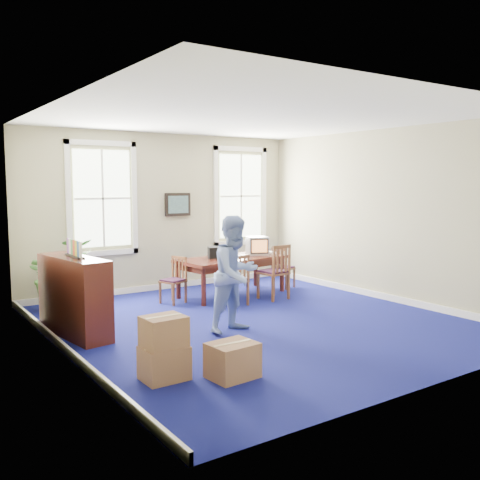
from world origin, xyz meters
TOP-DOWN VIEW (x-y plane):
  - floor at (0.00, 0.00)m, footprint 6.50×6.50m
  - ceiling at (0.00, 0.00)m, footprint 6.50×6.50m
  - wall_back at (0.00, 3.25)m, footprint 6.50×0.00m
  - wall_front at (0.00, -3.25)m, footprint 6.50×0.00m
  - wall_left at (-3.00, 0.00)m, footprint 0.00×6.50m
  - wall_right at (3.00, 0.00)m, footprint 0.00×6.50m
  - baseboard_back at (0.00, 3.22)m, footprint 6.00×0.04m
  - baseboard_left at (-2.97, 0.00)m, footprint 0.04×6.50m
  - baseboard_right at (2.97, 0.00)m, footprint 0.04×6.50m
  - window_left at (-1.30, 3.23)m, footprint 1.40×0.12m
  - window_right at (1.90, 3.23)m, footprint 1.40×0.12m
  - wall_picture at (0.30, 3.20)m, footprint 0.58×0.06m
  - conference_table at (0.81, 1.93)m, footprint 2.29×1.24m
  - crt_tv at (1.46, 1.98)m, footprint 0.54×0.56m
  - game_console at (1.76, 1.93)m, footprint 0.15×0.19m
  - equipment_bag at (0.57, 1.98)m, footprint 0.52×0.44m
  - chair_near_left at (0.37, 1.19)m, footprint 0.43×0.43m
  - chair_near_right at (1.26, 1.19)m, footprint 0.52×0.52m
  - chair_end_left at (-0.48, 1.93)m, footprint 0.49×0.49m
  - chair_end_right at (2.11, 1.93)m, footprint 0.50×0.50m
  - man at (-0.56, -0.26)m, footprint 0.96×0.81m
  - credenza at (-2.60, 0.88)m, footprint 0.65×1.56m
  - brochure_rack at (-2.58, 0.88)m, footprint 0.15×0.60m
  - potted_plant at (-2.33, 2.66)m, footprint 1.28×1.17m
  - cardboard_boxes at (-2.12, -1.35)m, footprint 1.46×1.46m

SIDE VIEW (x-z plane):
  - floor at x=0.00m, z-range 0.00..0.00m
  - baseboard_back at x=0.00m, z-range 0.00..0.12m
  - baseboard_left at x=-2.97m, z-range 0.00..0.12m
  - baseboard_right at x=2.97m, z-range 0.00..0.12m
  - conference_table at x=0.81m, z-range 0.00..0.75m
  - cardboard_boxes at x=-2.12m, z-range 0.00..0.76m
  - chair_end_left at x=-0.48m, z-range 0.00..0.85m
  - chair_end_right at x=2.11m, z-range 0.00..0.86m
  - chair_near_left at x=0.37m, z-range 0.00..0.92m
  - chair_near_right at x=1.26m, z-range 0.00..1.05m
  - credenza at x=-2.60m, z-range 0.00..1.19m
  - potted_plant at x=-2.33m, z-range 0.00..1.24m
  - game_console at x=1.76m, z-range 0.75..0.79m
  - equipment_bag at x=0.57m, z-range 0.75..0.97m
  - man at x=-0.56m, z-range 0.00..1.73m
  - crt_tv at x=1.46m, z-range 0.75..1.11m
  - brochure_rack at x=-2.58m, z-range 1.19..1.45m
  - wall_back at x=0.00m, z-range -1.65..4.85m
  - wall_front at x=0.00m, z-range -1.65..4.85m
  - wall_left at x=-3.00m, z-range -1.65..4.85m
  - wall_right at x=3.00m, z-range -1.65..4.85m
  - wall_picture at x=0.30m, z-range 1.51..1.99m
  - window_left at x=-1.30m, z-range 0.80..3.00m
  - window_right at x=1.90m, z-range 0.80..3.00m
  - ceiling at x=0.00m, z-range 3.20..3.20m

